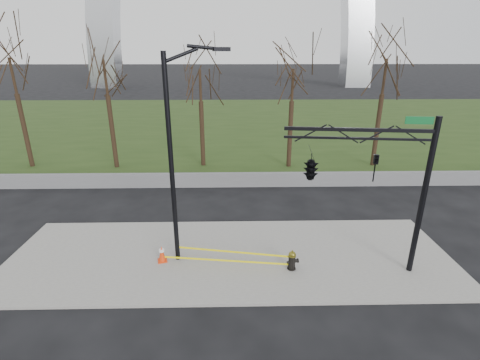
{
  "coord_description": "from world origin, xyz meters",
  "views": [
    {
      "loc": [
        0.15,
        -12.34,
        7.95
      ],
      "look_at": [
        0.45,
        2.0,
        2.65
      ],
      "focal_mm": 25.94,
      "sensor_mm": 36.0,
      "label": 1
    }
  ],
  "objects_px": {
    "fire_hydrant": "(292,260)",
    "traffic_cone": "(162,253)",
    "traffic_signal_mast": "(333,167)",
    "street_light": "(176,148)"
  },
  "relations": [
    {
      "from": "traffic_cone",
      "to": "traffic_signal_mast",
      "type": "bearing_deg",
      "value": -3.81
    },
    {
      "from": "traffic_signal_mast",
      "to": "fire_hydrant",
      "type": "bearing_deg",
      "value": -163.46
    },
    {
      "from": "fire_hydrant",
      "to": "traffic_signal_mast",
      "type": "relative_size",
      "value": 0.14
    },
    {
      "from": "street_light",
      "to": "traffic_signal_mast",
      "type": "distance_m",
      "value": 5.63
    },
    {
      "from": "fire_hydrant",
      "to": "traffic_cone",
      "type": "height_order",
      "value": "fire_hydrant"
    },
    {
      "from": "traffic_cone",
      "to": "traffic_signal_mast",
      "type": "relative_size",
      "value": 0.12
    },
    {
      "from": "traffic_cone",
      "to": "street_light",
      "type": "distance_m",
      "value": 4.33
    },
    {
      "from": "traffic_cone",
      "to": "street_light",
      "type": "height_order",
      "value": "street_light"
    },
    {
      "from": "fire_hydrant",
      "to": "street_light",
      "type": "distance_m",
      "value": 6.07
    },
    {
      "from": "fire_hydrant",
      "to": "street_light",
      "type": "xyz_separation_m",
      "value": [
        -4.28,
        0.88,
        4.22
      ]
    }
  ]
}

